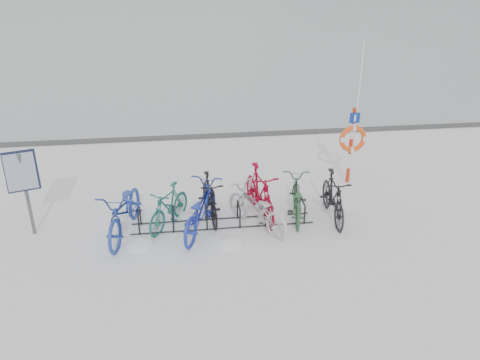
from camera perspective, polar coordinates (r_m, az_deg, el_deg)
ground at (r=10.44m, az=-2.12°, el=-5.38°), size 900.00×900.00×0.00m
quay_edge at (r=15.81m, az=-4.24°, el=5.34°), size 400.00×0.25×0.10m
bike_rack at (r=10.35m, az=-2.14°, el=-4.51°), size 4.00×0.48×0.46m
info_board at (r=10.41m, az=-25.00°, el=0.43°), size 0.67×0.41×1.88m
lifebuoy_station at (r=12.27m, az=13.56°, el=4.92°), size 0.71×0.22×3.67m
bike_0 at (r=10.13m, az=-13.86°, el=-3.46°), size 1.15×2.27×1.14m
bike_1 at (r=10.30m, az=-8.69°, el=-3.08°), size 1.20×1.59×0.95m
bike_2 at (r=10.01m, az=-4.94°, el=-3.38°), size 1.39×2.15×1.06m
bike_3 at (r=10.51m, az=-3.73°, el=-2.01°), size 0.66×1.75×1.03m
bike_4 at (r=10.09m, az=2.04°, el=-3.32°), size 1.55×1.92×0.98m
bike_5 at (r=10.52m, az=2.41°, el=-1.45°), size 0.83×2.05×1.20m
bike_6 at (r=10.64m, az=6.89°, el=-2.06°), size 0.96×1.88×0.94m
bike_7 at (r=10.65m, az=11.30°, el=-1.89°), size 0.63×1.86×1.10m
snow_drifts at (r=10.30m, az=-2.28°, el=-5.83°), size 5.88×1.86×0.21m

